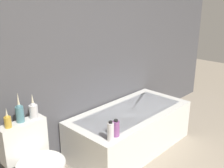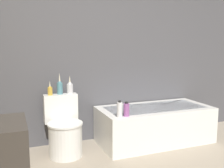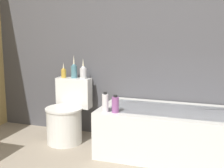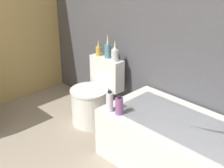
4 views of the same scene
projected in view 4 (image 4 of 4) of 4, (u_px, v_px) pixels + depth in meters
wall_back_tiled at (154, 9)px, 3.05m from camera, size 6.40×0.06×2.60m
bathtub at (186, 150)px, 2.71m from camera, size 1.55×0.74×0.49m
toilet at (94, 98)px, 3.53m from camera, size 0.42×0.56×0.72m
vase_gold at (98, 50)px, 3.54m from camera, size 0.06×0.06×0.19m
vase_silver at (108, 50)px, 3.46m from camera, size 0.07×0.07×0.28m
vase_bronze at (115, 54)px, 3.37m from camera, size 0.08×0.08×0.24m
shampoo_bottle_tall at (110, 102)px, 2.81m from camera, size 0.06×0.06×0.20m
shampoo_bottle_short at (119, 106)px, 2.76m from camera, size 0.07×0.07×0.18m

